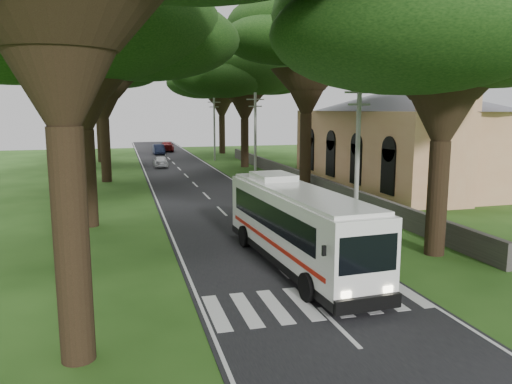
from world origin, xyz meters
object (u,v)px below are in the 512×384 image
(pole_far, at_px, (214,128))
(church, at_px, (406,128))
(distant_car_b, at_px, (159,149))
(distant_car_c, at_px, (167,146))
(pole_near, at_px, (357,156))
(pole_mid, at_px, (255,136))
(coach_bus, at_px, (296,225))
(distant_car_a, at_px, (161,161))
(pedestrian, at_px, (79,244))

(pole_far, bearing_deg, church, -63.18)
(distant_car_b, relative_size, distant_car_c, 0.84)
(pole_near, xyz_separation_m, pole_mid, (0.00, 20.00, 0.00))
(pole_near, bearing_deg, coach_bus, -139.99)
(coach_bus, bearing_deg, church, 45.37)
(distant_car_a, bearing_deg, distant_car_b, -92.36)
(church, relative_size, coach_bus, 2.10)
(pole_mid, height_order, distant_car_c, pole_mid)
(pedestrian, bearing_deg, coach_bus, -100.49)
(pole_far, xyz_separation_m, distant_car_b, (-6.30, 10.59, -3.44))
(pole_mid, distance_m, distant_car_a, 16.19)
(church, xyz_separation_m, pole_near, (-12.36, -15.55, -0.73))
(coach_bus, bearing_deg, pole_far, 80.47)
(pole_mid, bearing_deg, distant_car_c, 97.57)
(pole_near, distance_m, distant_car_c, 55.69)
(distant_car_a, distance_m, pedestrian, 35.45)
(coach_bus, relative_size, distant_car_a, 2.97)
(church, height_order, coach_bus, church)
(distant_car_a, height_order, distant_car_c, distant_car_c)
(pole_far, xyz_separation_m, distant_car_a, (-7.33, -5.99, -3.49))
(distant_car_c, bearing_deg, pole_far, 111.32)
(distant_car_b, bearing_deg, pole_mid, -79.10)
(church, bearing_deg, distant_car_c, 113.18)
(church, height_order, pedestrian, church)
(coach_bus, height_order, distant_car_b, coach_bus)
(coach_bus, distance_m, distant_car_a, 38.06)
(pole_far, height_order, coach_bus, pole_far)
(pole_mid, height_order, coach_bus, pole_mid)
(pole_mid, xyz_separation_m, distant_car_b, (-6.30, 30.59, -3.44))
(pole_far, relative_size, distant_car_c, 1.55)
(pole_far, bearing_deg, coach_bus, -96.11)
(pole_mid, relative_size, coach_bus, 0.70)
(pole_far, bearing_deg, pedestrian, -108.41)
(church, distance_m, pedestrian, 31.01)
(pedestrian, bearing_deg, pole_mid, -24.59)
(pole_near, xyz_separation_m, distant_car_a, (-7.33, 34.01, -3.49))
(coach_bus, relative_size, distant_car_c, 2.21)
(pedestrian, bearing_deg, church, -49.19)
(pole_near, xyz_separation_m, distant_car_b, (-6.30, 50.59, -3.44))
(pole_far, relative_size, distant_car_b, 1.85)
(church, height_order, pole_mid, church)
(church, relative_size, pole_mid, 3.00)
(pole_far, bearing_deg, pole_near, -90.00)
(pole_near, xyz_separation_m, distant_car_c, (-4.70, 55.39, -3.40))
(church, xyz_separation_m, pole_mid, (-12.36, 4.45, -0.73))
(pole_near, height_order, pole_mid, same)
(pole_near, xyz_separation_m, pedestrian, (-13.61, -0.88, -3.42))
(coach_bus, xyz_separation_m, distant_car_b, (-1.60, 54.54, -1.05))
(coach_bus, height_order, distant_car_a, coach_bus)
(pole_mid, xyz_separation_m, pedestrian, (-13.61, -20.88, -3.42))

